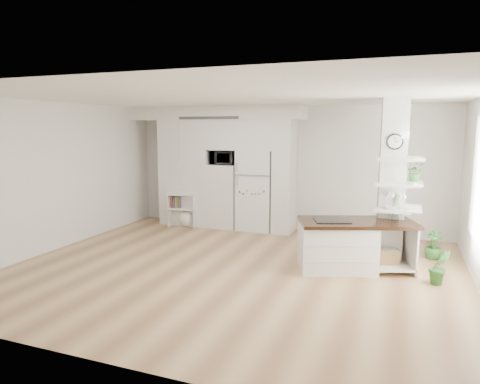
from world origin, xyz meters
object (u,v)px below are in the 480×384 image
(refrigerator, at_px, (257,190))
(kitchen_island, at_px, (344,244))
(bookshelf, at_px, (184,212))
(floor_plant_a, at_px, (439,267))

(refrigerator, bearing_deg, kitchen_island, -44.00)
(bookshelf, bearing_deg, kitchen_island, -33.47)
(refrigerator, height_order, bookshelf, refrigerator)
(kitchen_island, height_order, bookshelf, kitchen_island)
(bookshelf, bearing_deg, floor_plant_a, -29.17)
(refrigerator, distance_m, floor_plant_a, 4.24)
(refrigerator, height_order, floor_plant_a, refrigerator)
(bookshelf, xyz_separation_m, floor_plant_a, (5.15, -1.96, -0.07))
(refrigerator, bearing_deg, bookshelf, -169.22)
(refrigerator, distance_m, kitchen_island, 3.03)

